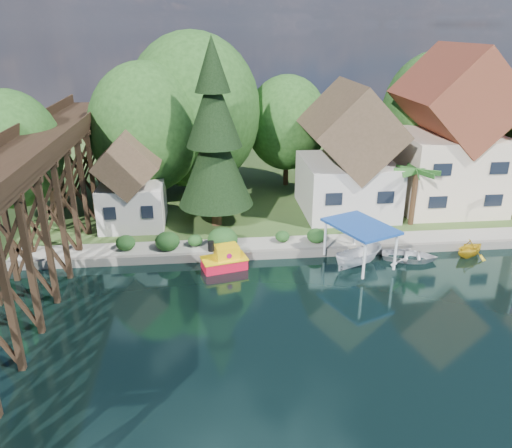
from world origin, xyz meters
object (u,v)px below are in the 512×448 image
object	(u,v)px
house_left	(348,159)
boat_white_a	(410,255)
house_center	(449,140)
palm_tree	(417,173)
trestle_bridge	(24,210)
shed	(131,185)
conifer	(214,139)
boat_yellow	(470,247)
tugboat	(225,260)
boat_canopy	(359,249)

from	to	relation	value
house_left	boat_white_a	size ratio (longest dim) A/B	2.81
house_center	boat_white_a	xyz separation A→B (m)	(-6.72, -9.80, -6.01)
boat_white_a	palm_tree	bearing A→B (deg)	-4.98
trestle_bridge	palm_tree	size ratio (longest dim) A/B	8.85
house_left	shed	world-z (taller)	house_left
conifer	boat_yellow	bearing A→B (deg)	-20.50
house_left	boat_yellow	distance (m)	12.22
shed	conifer	xyz separation A→B (m)	(6.70, -0.76, 3.71)
shed	conifer	bearing A→B (deg)	-6.46
shed	boat_white_a	bearing A→B (deg)	-21.03
shed	palm_tree	bearing A→B (deg)	-5.84
conifer	boat_yellow	world-z (taller)	conifer
trestle_bridge	shed	bearing A→B (deg)	61.81
trestle_bridge	conifer	world-z (taller)	conifer
conifer	tugboat	size ratio (longest dim) A/B	4.33
house_center	trestle_bridge	bearing A→B (deg)	-160.51
tugboat	boat_yellow	xyz separation A→B (m)	(17.86, 0.21, 0.06)
trestle_bridge	house_center	size ratio (longest dim) A/B	3.18
conifer	boat_canopy	bearing A→B (deg)	-38.20
tugboat	palm_tree	bearing A→B (deg)	19.48
house_center	tugboat	world-z (taller)	house_center
palm_tree	boat_canopy	world-z (taller)	palm_tree
house_left	house_center	world-z (taller)	house_center
trestle_bridge	conifer	bearing A→B (deg)	36.22
trestle_bridge	house_left	size ratio (longest dim) A/B	4.01
house_left	tugboat	bearing A→B (deg)	-139.75
boat_canopy	shed	bearing A→B (deg)	152.97
trestle_bridge	tugboat	bearing A→B (deg)	7.34
trestle_bridge	house_center	bearing A→B (deg)	19.49
trestle_bridge	boat_canopy	world-z (taller)	trestle_bridge
house_left	palm_tree	distance (m)	5.91
conifer	boat_canopy	distance (m)	13.72
conifer	house_center	bearing A→B (deg)	7.74
boat_yellow	palm_tree	bearing A→B (deg)	-3.62
boat_canopy	conifer	bearing A→B (deg)	141.80
boat_yellow	house_center	bearing A→B (deg)	-40.43
palm_tree	boat_white_a	bearing A→B (deg)	-112.07
house_left	shed	bearing A→B (deg)	-175.23
trestle_bridge	tugboat	distance (m)	13.01
trestle_bridge	tugboat	world-z (taller)	trestle_bridge
boat_white_a	boat_yellow	xyz separation A→B (m)	(4.62, 0.23, 0.32)
house_center	tugboat	distance (m)	22.96
palm_tree	boat_canopy	bearing A→B (deg)	-135.80
shed	boat_white_a	distance (m)	22.00
conifer	tugboat	bearing A→B (deg)	-87.21
house_center	boat_canopy	size ratio (longest dim) A/B	2.43
house_center	boat_canopy	bearing A→B (deg)	-135.97
boat_canopy	boat_yellow	bearing A→B (deg)	5.07
palm_tree	boat_canopy	size ratio (longest dim) A/B	0.87
shed	boat_canopy	bearing A→B (deg)	-27.03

